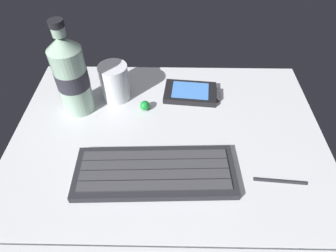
% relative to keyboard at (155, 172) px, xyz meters
% --- Properties ---
extents(ground_plane, '(0.64, 0.48, 0.03)m').
position_rel_keyboard_xyz_m(ground_plane, '(0.02, 0.09, -0.02)').
color(ground_plane, silver).
extents(keyboard, '(0.29, 0.12, 0.02)m').
position_rel_keyboard_xyz_m(keyboard, '(0.00, 0.00, 0.00)').
color(keyboard, '#232328').
rests_on(keyboard, ground_plane).
extents(handheld_device, '(0.13, 0.09, 0.02)m').
position_rel_keyboard_xyz_m(handheld_device, '(0.07, 0.22, -0.00)').
color(handheld_device, black).
rests_on(handheld_device, ground_plane).
extents(juice_cup, '(0.06, 0.06, 0.09)m').
position_rel_keyboard_xyz_m(juice_cup, '(-0.10, 0.22, 0.03)').
color(juice_cup, silver).
rests_on(juice_cup, ground_plane).
extents(water_bottle, '(0.07, 0.07, 0.21)m').
position_rel_keyboard_xyz_m(water_bottle, '(-0.18, 0.18, 0.08)').
color(water_bottle, '#9EC1A8').
rests_on(water_bottle, ground_plane).
extents(trackball_mouse, '(0.02, 0.02, 0.02)m').
position_rel_keyboard_xyz_m(trackball_mouse, '(-0.03, 0.17, 0.00)').
color(trackball_mouse, '#198C33').
rests_on(trackball_mouse, ground_plane).
extents(stylus_pen, '(0.10, 0.01, 0.01)m').
position_rel_keyboard_xyz_m(stylus_pen, '(0.23, -0.01, -0.00)').
color(stylus_pen, '#26262B').
rests_on(stylus_pen, ground_plane).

